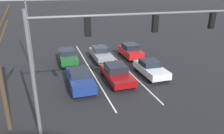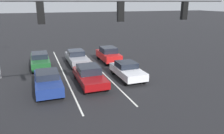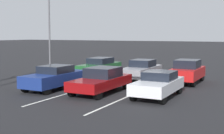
% 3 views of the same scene
% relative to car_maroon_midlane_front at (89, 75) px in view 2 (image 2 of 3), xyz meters
% --- Properties ---
extents(ground_plane, '(240.00, 240.00, 0.00)m').
position_rel_car_maroon_midlane_front_xyz_m(ground_plane, '(-0.13, -7.06, -0.76)').
color(ground_plane, black).
extents(lane_stripe_left_divider, '(0.12, 18.01, 0.01)m').
position_rel_car_maroon_midlane_front_xyz_m(lane_stripe_left_divider, '(-1.89, -4.06, -0.76)').
color(lane_stripe_left_divider, silver).
rests_on(lane_stripe_left_divider, ground_plane).
extents(lane_stripe_center_divider, '(0.12, 18.01, 0.01)m').
position_rel_car_maroon_midlane_front_xyz_m(lane_stripe_center_divider, '(1.62, -4.06, -0.76)').
color(lane_stripe_center_divider, silver).
rests_on(lane_stripe_center_divider, ground_plane).
extents(car_maroon_midlane_front, '(1.90, 4.80, 1.49)m').
position_rel_car_maroon_midlane_front_xyz_m(car_maroon_midlane_front, '(0.00, 0.00, 0.00)').
color(car_maroon_midlane_front, maroon).
rests_on(car_maroon_midlane_front, ground_plane).
extents(car_navy_rightlane_front, '(1.83, 4.65, 1.49)m').
position_rel_car_maroon_midlane_front_xyz_m(car_navy_rightlane_front, '(3.24, 0.28, -0.00)').
color(car_navy_rightlane_front, navy).
rests_on(car_navy_rightlane_front, ground_plane).
extents(car_white_leftlane_front, '(1.83, 4.27, 1.42)m').
position_rel_car_maroon_midlane_front_xyz_m(car_white_leftlane_front, '(-3.43, -0.25, -0.02)').
color(car_white_leftlane_front, silver).
rests_on(car_white_leftlane_front, ground_plane).
extents(car_darkgreen_rightlane_second, '(1.71, 4.75, 1.54)m').
position_rel_car_maroon_midlane_front_xyz_m(car_darkgreen_rightlane_second, '(3.55, -6.09, 0.04)').
color(car_darkgreen_rightlane_second, '#1E5928').
rests_on(car_darkgreen_rightlane_second, ground_plane).
extents(car_red_leftlane_second, '(1.77, 4.02, 1.66)m').
position_rel_car_maroon_midlane_front_xyz_m(car_red_leftlane_second, '(-3.65, -5.96, 0.08)').
color(car_red_leftlane_second, red).
rests_on(car_red_leftlane_second, ground_plane).
extents(car_gray_midlane_second, '(1.79, 4.72, 1.51)m').
position_rel_car_maroon_midlane_front_xyz_m(car_gray_midlane_second, '(-0.13, -6.05, 0.01)').
color(car_gray_midlane_second, gray).
rests_on(car_gray_midlane_second, ground_plane).
extents(traffic_signal_gantry, '(13.00, 0.37, 6.91)m').
position_rel_car_maroon_midlane_front_xyz_m(traffic_signal_gantry, '(2.11, 5.93, 4.49)').
color(traffic_signal_gantry, slate).
rests_on(traffic_signal_gantry, ground_plane).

